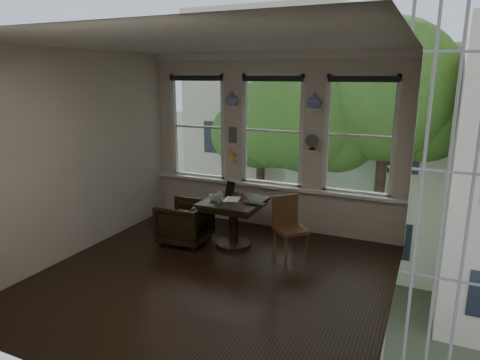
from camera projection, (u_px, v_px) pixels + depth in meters
The scene contains 25 objects.
ground at pixel (212, 277), 5.71m from camera, with size 4.50×4.50×0.00m, color black.
ceiling at pixel (208, 43), 4.99m from camera, with size 4.50×4.50×0.00m, color silver.
wall_back at pixel (273, 143), 7.34m from camera, with size 4.50×4.50×0.00m, color beige.
wall_front at pixel (75, 224), 3.36m from camera, with size 4.50×4.50×0.00m, color beige.
wall_left at pixel (75, 154), 6.26m from camera, with size 4.50×4.50×0.00m, color beige.
wall_right at pixel (401, 187), 4.45m from camera, with size 4.50×4.50×0.00m, color beige.
window_left at pixel (199, 127), 7.87m from camera, with size 1.10×0.12×1.90m, color white, non-canonical shape.
window_center at pixel (273, 131), 7.29m from camera, with size 1.10×0.12×1.90m, color white, non-canonical shape.
window_right at pixel (360, 136), 6.71m from camera, with size 1.10×0.12×1.90m, color white, non-canonical shape.
shelf_left at pixel (232, 106), 7.40m from camera, with size 0.26×0.16×0.03m, color white.
shelf_right at pixel (314, 109), 6.81m from camera, with size 0.26×0.16×0.03m, color white.
intercom at pixel (233, 135), 7.54m from camera, with size 0.14×0.06×0.28m, color #59544F.
sticky_notes at pixel (233, 154), 7.63m from camera, with size 0.16×0.01×0.24m, color pink, non-canonical shape.
desk_fan at pixel (312, 145), 6.93m from camera, with size 0.20×0.20×0.24m, color #59544F, non-canonical shape.
vase_left at pixel (232, 98), 7.36m from camera, with size 0.24×0.24×0.25m, color silver.
vase_right at pixel (314, 100), 6.78m from camera, with size 0.24×0.24×0.25m, color silver.
table at pixel (234, 223), 6.68m from camera, with size 0.90×0.90×0.75m, color black, non-canonical shape.
armchair_left at pixel (184, 222), 6.82m from camera, with size 0.73×0.75×0.68m, color black.
cushion_red at pixel (184, 216), 6.79m from camera, with size 0.45×0.45×0.06m, color maroon.
side_chair_right at pixel (291, 229), 6.19m from camera, with size 0.42×0.42×0.92m, color #49291A, non-canonical shape.
laptop at pixel (253, 204), 6.35m from camera, with size 0.36×0.23×0.03m, color black.
mug at pixel (212, 197), 6.58m from camera, with size 0.10×0.10×0.09m, color white.
drinking_glass at pixel (219, 201), 6.35m from camera, with size 0.14×0.14×0.11m, color white.
tablet at pixel (230, 188), 6.86m from camera, with size 0.16×0.02×0.22m, color black.
papers at pixel (232, 199), 6.65m from camera, with size 0.22×0.30×0.00m, color silver.
Camera 1 is at (2.50, -4.61, 2.64)m, focal length 32.00 mm.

